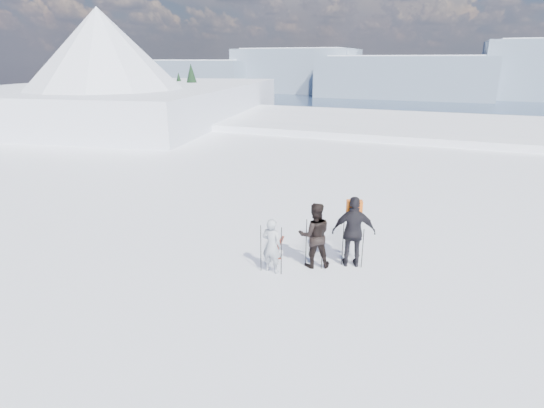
# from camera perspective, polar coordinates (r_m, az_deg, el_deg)

# --- Properties ---
(lake_basin) EXTENTS (820.00, 820.00, 71.62)m
(lake_basin) POSITION_cam_1_polar(r_m,az_deg,el_deg) (39.41, 17.61, 0.36)
(lake_basin) COLOR white
(lake_basin) RESTS_ON ground
(far_mountain_range) EXTENTS (770.00, 110.00, 53.00)m
(far_mountain_range) POSITION_cam_1_polar(r_m,az_deg,el_deg) (463.26, 26.41, 15.46)
(far_mountain_range) COLOR slate
(far_mountain_range) RESTS_ON ground
(near_ridge) EXTENTS (31.37, 35.68, 25.62)m
(near_ridge) POSITION_cam_1_polar(r_m,az_deg,el_deg) (47.64, -15.90, 7.39)
(near_ridge) COLOR white
(near_ridge) RESTS_ON ground
(skier_grey) EXTENTS (0.59, 0.42, 1.52)m
(skier_grey) POSITION_cam_1_polar(r_m,az_deg,el_deg) (11.26, -0.05, -5.62)
(skier_grey) COLOR #999FA7
(skier_grey) RESTS_ON ground
(skier_dark) EXTENTS (1.10, 1.00, 1.84)m
(skier_dark) POSITION_cam_1_polar(r_m,az_deg,el_deg) (11.57, 5.75, -4.18)
(skier_dark) COLOR black
(skier_dark) RESTS_ON ground
(skier_pack) EXTENTS (1.26, 0.80, 2.00)m
(skier_pack) POSITION_cam_1_polar(r_m,az_deg,el_deg) (11.71, 10.93, -3.72)
(skier_pack) COLOR black
(skier_pack) RESTS_ON ground
(backpack) EXTENTS (0.48, 0.35, 0.56)m
(backpack) POSITION_cam_1_polar(r_m,az_deg,el_deg) (11.53, 11.21, 2.64)
(backpack) COLOR #DF5D15
(backpack) RESTS_ON skier_pack
(ski_poles) EXTENTS (2.51, 1.24, 1.35)m
(ski_poles) POSITION_cam_1_polar(r_m,az_deg,el_deg) (11.52, 5.34, -5.75)
(ski_poles) COLOR black
(ski_poles) RESTS_ON ground
(skis_loose) EXTENTS (0.98, 1.69, 0.03)m
(skis_loose) POSITION_cam_1_polar(r_m,az_deg,el_deg) (12.97, 0.55, -5.79)
(skis_loose) COLOR black
(skis_loose) RESTS_ON ground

